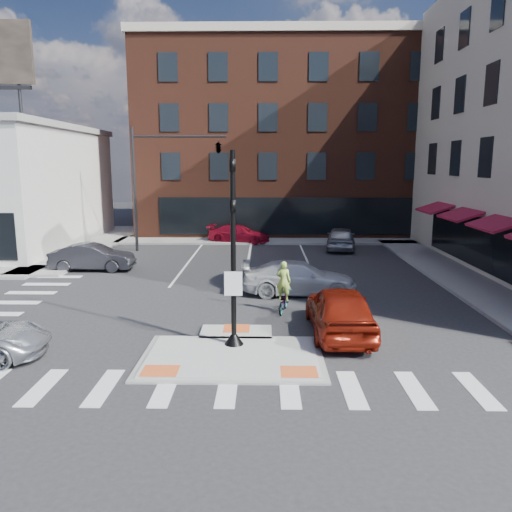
{
  "coord_description": "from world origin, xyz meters",
  "views": [
    {
      "loc": [
        0.94,
        -14.49,
        5.71
      ],
      "look_at": [
        0.61,
        5.44,
        2.0
      ],
      "focal_mm": 35.0,
      "sensor_mm": 36.0,
      "label": 1
    }
  ],
  "objects_px": {
    "red_sedan": "(340,310)",
    "bg_car_red": "(239,234)",
    "white_pickup": "(299,278)",
    "bg_car_silver": "(341,238)",
    "bg_car_dark": "(92,257)",
    "cyclist": "(283,295)"
  },
  "relations": [
    {
      "from": "white_pickup",
      "to": "cyclist",
      "type": "height_order",
      "value": "cyclist"
    },
    {
      "from": "red_sedan",
      "to": "bg_car_silver",
      "type": "height_order",
      "value": "red_sedan"
    },
    {
      "from": "bg_car_dark",
      "to": "bg_car_red",
      "type": "bearing_deg",
      "value": -37.79
    },
    {
      "from": "red_sedan",
      "to": "bg_car_silver",
      "type": "relative_size",
      "value": 1.07
    },
    {
      "from": "red_sedan",
      "to": "white_pickup",
      "type": "relative_size",
      "value": 0.97
    },
    {
      "from": "white_pickup",
      "to": "bg_car_red",
      "type": "xyz_separation_m",
      "value": [
        -3.39,
        14.5,
        -0.08
      ]
    },
    {
      "from": "cyclist",
      "to": "bg_car_red",
      "type": "bearing_deg",
      "value": -69.06
    },
    {
      "from": "bg_car_dark",
      "to": "bg_car_silver",
      "type": "distance_m",
      "value": 15.99
    },
    {
      "from": "red_sedan",
      "to": "bg_car_red",
      "type": "bearing_deg",
      "value": -78.02
    },
    {
      "from": "bg_car_red",
      "to": "bg_car_silver",
      "type": "bearing_deg",
      "value": -100.34
    },
    {
      "from": "white_pickup",
      "to": "bg_car_red",
      "type": "distance_m",
      "value": 14.89
    },
    {
      "from": "bg_car_red",
      "to": "cyclist",
      "type": "distance_m",
      "value": 17.41
    },
    {
      "from": "white_pickup",
      "to": "bg_car_dark",
      "type": "xyz_separation_m",
      "value": [
        -10.84,
        4.84,
        -0.0
      ]
    },
    {
      "from": "red_sedan",
      "to": "cyclist",
      "type": "xyz_separation_m",
      "value": [
        -1.81,
        2.51,
        -0.15
      ]
    },
    {
      "from": "bg_car_red",
      "to": "bg_car_dark",
      "type": "bearing_deg",
      "value": 153.94
    },
    {
      "from": "bg_car_dark",
      "to": "bg_car_red",
      "type": "height_order",
      "value": "bg_car_dark"
    },
    {
      "from": "red_sedan",
      "to": "white_pickup",
      "type": "bearing_deg",
      "value": -79.62
    },
    {
      "from": "white_pickup",
      "to": "bg_car_silver",
      "type": "bearing_deg",
      "value": -16.45
    },
    {
      "from": "red_sedan",
      "to": "bg_car_red",
      "type": "height_order",
      "value": "red_sedan"
    },
    {
      "from": "bg_car_dark",
      "to": "cyclist",
      "type": "bearing_deg",
      "value": -127.14
    },
    {
      "from": "bg_car_silver",
      "to": "cyclist",
      "type": "distance_m",
      "value": 15.06
    },
    {
      "from": "red_sedan",
      "to": "white_pickup",
      "type": "height_order",
      "value": "red_sedan"
    }
  ]
}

